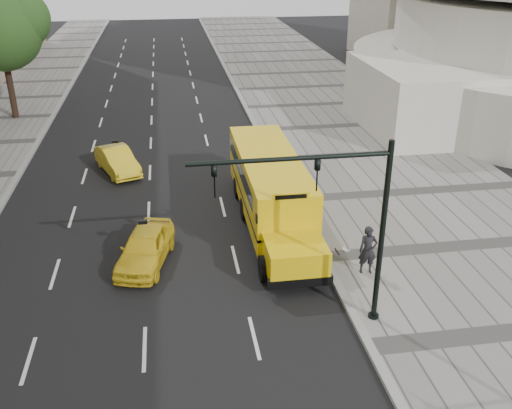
{
  "coord_description": "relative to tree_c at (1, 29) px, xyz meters",
  "views": [
    {
      "loc": [
        0.25,
        -24.66,
        11.75
      ],
      "look_at": [
        3.5,
        -4.0,
        1.9
      ],
      "focal_mm": 40.0,
      "sensor_mm": 36.0,
      "label": 1
    }
  ],
  "objects": [
    {
      "name": "curb_museum",
      "position": [
        16.4,
        -16.75,
        -6.14
      ],
      "size": [
        0.3,
        140.0,
        0.15
      ],
      "primitive_type": "cube",
      "color": "gray",
      "rests_on": "ground"
    },
    {
      "name": "tree_c",
      "position": [
        0.0,
        0.0,
        0.0
      ],
      "size": [
        6.2,
        5.51,
        8.92
      ],
      "color": "black",
      "rests_on": "ground"
    },
    {
      "name": "school_bus",
      "position": [
        14.9,
        -18.52,
        -4.45
      ],
      "size": [
        2.96,
        11.56,
        3.19
      ],
      "color": "yellow",
      "rests_on": "ground"
    },
    {
      "name": "taxi_near",
      "position": [
        9.37,
        -21.48,
        -5.51
      ],
      "size": [
        2.64,
        4.43,
        1.41
      ],
      "primitive_type": "imported",
      "rotation": [
        0.0,
        0.0,
        -0.25
      ],
      "color": "yellow",
      "rests_on": "ground"
    },
    {
      "name": "ground",
      "position": [
        10.4,
        -16.75,
        -6.21
      ],
      "size": [
        140.0,
        140.0,
        0.0
      ],
      "primitive_type": "plane",
      "color": "black",
      "rests_on": "ground"
    },
    {
      "name": "pedestrian",
      "position": [
        17.68,
        -23.7,
        -5.11
      ],
      "size": [
        0.74,
        0.53,
        1.9
      ],
      "primitive_type": "imported",
      "rotation": [
        0.0,
        0.0,
        -0.12
      ],
      "color": "black",
      "rests_on": "sidewalk_museum"
    },
    {
      "name": "traffic_signal",
      "position": [
        15.59,
        -26.48,
        -2.12
      ],
      "size": [
        6.18,
        0.36,
        6.4
      ],
      "color": "black",
      "rests_on": "ground"
    },
    {
      "name": "sidewalk_museum",
      "position": [
        22.4,
        -16.75,
        -6.14
      ],
      "size": [
        12.0,
        140.0,
        0.15
      ],
      "primitive_type": "cube",
      "color": "gray",
      "rests_on": "ground"
    },
    {
      "name": "taxi_far",
      "position": [
        7.69,
        -11.43,
        -5.53
      ],
      "size": [
        2.84,
        4.37,
        1.36
      ],
      "primitive_type": "imported",
      "rotation": [
        0.0,
        0.0,
        0.37
      ],
      "color": "yellow",
      "rests_on": "ground"
    }
  ]
}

